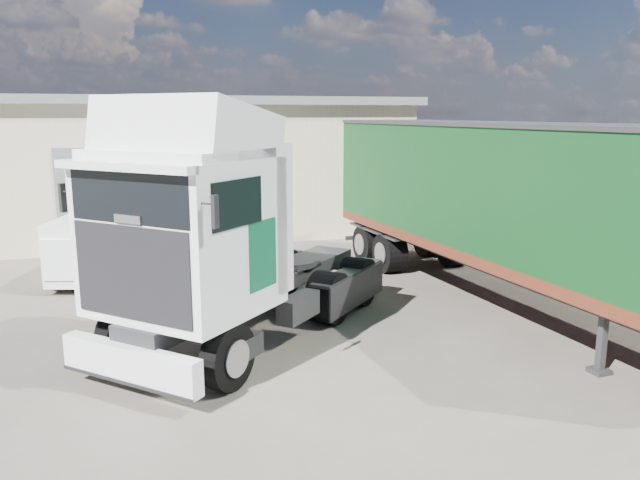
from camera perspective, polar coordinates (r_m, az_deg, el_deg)
name	(u,v)px	position (r m, az deg, el deg)	size (l,w,h in m)	color
ground	(229,349)	(13.02, -8.28, -9.81)	(120.00, 120.00, 0.00)	#2A2722
warehouse	(15,164)	(28.36, -26.13, 6.23)	(30.60, 12.60, 5.42)	beige
brick_boundary_wall	(531,215)	(22.69, 18.76, 2.14)	(0.35, 26.00, 2.50)	maroon
tractor_unit	(217,249)	(12.33, -9.40, -0.80)	(7.24, 7.14, 5.02)	black
box_trailer	(502,195)	(16.00, 16.34, 3.98)	(3.75, 13.67, 4.49)	#2D2D30
panel_van	(104,244)	(19.18, -19.15, -0.36)	(3.15, 4.93, 1.87)	black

